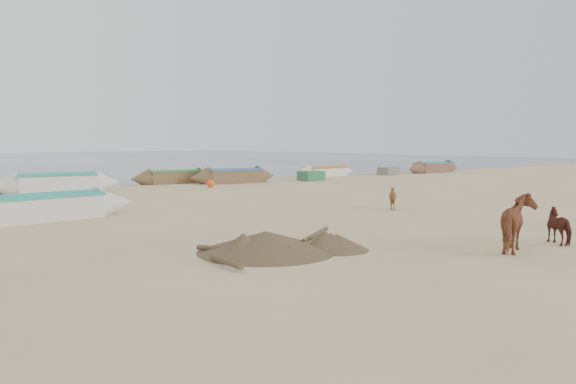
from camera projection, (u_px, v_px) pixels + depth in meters
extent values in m
plane|color=tan|center=(382.00, 242.00, 14.41)|extent=(140.00, 140.00, 0.00)
imported|color=brown|center=(518.00, 223.00, 12.97)|extent=(1.76, 1.36, 1.35)
imported|color=#56341B|center=(393.00, 198.00, 21.09)|extent=(0.83, 0.74, 0.91)
imported|color=#52221A|center=(562.00, 226.00, 14.06)|extent=(0.85, 0.96, 0.91)
cone|color=brown|center=(266.00, 242.00, 13.03)|extent=(3.97, 3.97, 0.49)
sphere|color=#E74515|center=(210.00, 184.00, 31.62)|extent=(0.44, 0.44, 0.44)
cube|color=gray|center=(10.00, 188.00, 27.98)|extent=(1.20, 1.10, 0.56)
cube|color=#2E6644|center=(311.00, 176.00, 37.25)|extent=(1.50, 1.20, 0.64)
cube|color=#65635E|center=(388.00, 171.00, 43.76)|extent=(1.30, 1.20, 0.60)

